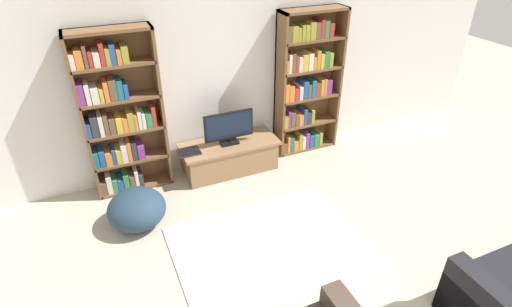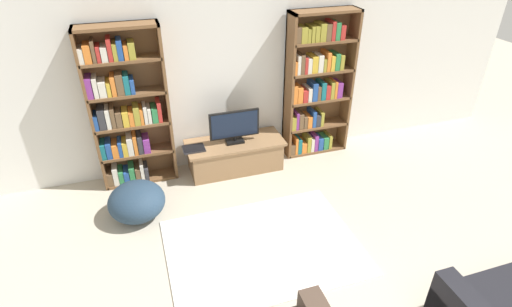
# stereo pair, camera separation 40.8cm
# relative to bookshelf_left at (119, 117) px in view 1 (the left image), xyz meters

# --- Properties ---
(wall_back) EXTENTS (8.80, 0.06, 2.60)m
(wall_back) POSITION_rel_bookshelf_left_xyz_m (1.41, 0.18, 0.28)
(wall_back) COLOR silver
(wall_back) RESTS_ON ground_plane
(bookshelf_left) EXTENTS (0.95, 0.30, 2.08)m
(bookshelf_left) POSITION_rel_bookshelf_left_xyz_m (0.00, 0.00, 0.00)
(bookshelf_left) COLOR brown
(bookshelf_left) RESTS_ON ground_plane
(bookshelf_right) EXTENTS (0.95, 0.30, 2.08)m
(bookshelf_right) POSITION_rel_bookshelf_left_xyz_m (2.59, -0.00, 0.02)
(bookshelf_right) COLOR brown
(bookshelf_right) RESTS_ON ground_plane
(tv_stand) EXTENTS (1.35, 0.56, 0.43)m
(tv_stand) POSITION_rel_bookshelf_left_xyz_m (1.34, -0.16, -0.80)
(tv_stand) COLOR #8E6B47
(tv_stand) RESTS_ON ground_plane
(television) EXTENTS (0.68, 0.16, 0.46)m
(television) POSITION_rel_bookshelf_left_xyz_m (1.34, -0.17, -0.34)
(television) COLOR black
(television) RESTS_ON tv_stand
(laptop) EXTENTS (0.29, 0.22, 0.03)m
(laptop) POSITION_rel_bookshelf_left_xyz_m (0.77, -0.20, -0.57)
(laptop) COLOR #28282D
(laptop) RESTS_ON tv_stand
(area_rug) EXTENTS (2.06, 1.50, 0.02)m
(area_rug) POSITION_rel_bookshelf_left_xyz_m (1.21, -1.78, -1.01)
(area_rug) COLOR white
(area_rug) RESTS_ON ground_plane
(beanbag_ottoman) EXTENTS (0.66, 0.66, 0.44)m
(beanbag_ottoman) POSITION_rel_bookshelf_left_xyz_m (-0.04, -0.82, -0.80)
(beanbag_ottoman) COLOR #23384C
(beanbag_ottoman) RESTS_ON ground_plane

